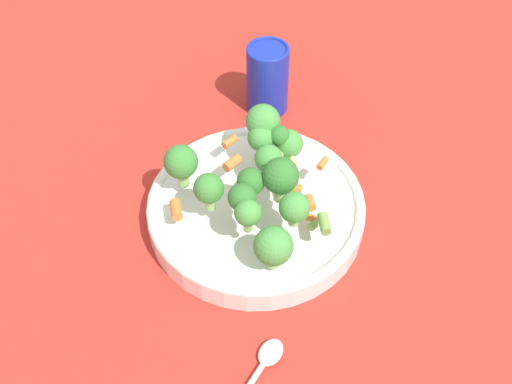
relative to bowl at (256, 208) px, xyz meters
name	(u,v)px	position (x,y,z in m)	size (l,w,h in m)	color
ground_plane	(256,218)	(0.00, 0.00, -0.02)	(3.00, 3.00, 0.00)	#B72D23
bowl	(256,208)	(0.00, 0.00, 0.00)	(0.29, 0.29, 0.04)	white
pasta_salad	(257,174)	(0.00, 0.00, 0.07)	(0.21, 0.22, 0.09)	#8CB766
cup	(267,78)	(0.09, 0.21, 0.04)	(0.06, 0.06, 0.11)	#192DAD
spoon	(257,374)	(-0.07, -0.21, -0.02)	(0.13, 0.11, 0.01)	silver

